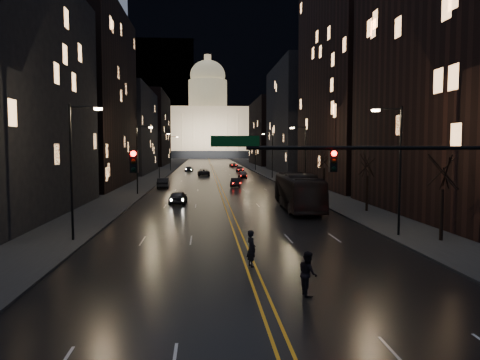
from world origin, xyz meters
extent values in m
plane|color=black|center=(0.00, 0.00, 0.00)|extent=(900.00, 900.00, 0.00)
cube|color=black|center=(0.00, 130.00, 0.01)|extent=(20.00, 320.00, 0.02)
cube|color=black|center=(-14.00, 130.00, 0.08)|extent=(8.00, 320.00, 0.16)
cube|color=black|center=(14.00, 130.00, 0.08)|extent=(8.00, 320.00, 0.16)
cube|color=orange|center=(0.00, 130.00, 0.03)|extent=(0.62, 320.00, 0.01)
cube|color=black|center=(-21.00, 54.00, 14.00)|extent=(12.00, 30.00, 28.00)
cube|color=black|center=(-21.00, 92.00, 10.00)|extent=(12.00, 34.00, 20.00)
cube|color=black|center=(-21.00, 140.00, 12.00)|extent=(12.00, 40.00, 24.00)
cube|color=black|center=(21.00, 20.00, 12.00)|extent=(12.00, 26.00, 24.00)
cube|color=black|center=(21.00, 50.00, 19.00)|extent=(12.00, 30.00, 38.00)
cube|color=black|center=(21.00, 92.00, 13.00)|extent=(12.00, 34.00, 26.00)
cube|color=black|center=(21.00, 140.00, 11.00)|extent=(12.00, 40.00, 22.00)
cube|color=black|center=(40.00, 380.00, 65.00)|extent=(520.00, 60.00, 130.00)
cube|color=black|center=(0.00, 250.00, 2.00)|extent=(90.00, 50.00, 4.00)
cube|color=#DDB680|center=(0.00, 250.00, 16.00)|extent=(80.00, 36.00, 24.00)
cylinder|color=#D1BD86|center=(0.00, 250.00, 36.00)|extent=(22.00, 22.00, 16.00)
ellipsoid|color=#D1BD86|center=(0.00, 250.00, 47.00)|extent=(20.00, 20.00, 17.00)
cylinder|color=#DDB680|center=(0.00, 250.00, 55.50)|extent=(4.00, 4.00, 6.00)
cylinder|color=black|center=(5.50, 0.00, 6.20)|extent=(12.00, 0.18, 0.18)
cube|color=black|center=(-5.50, 0.00, 5.60)|extent=(0.35, 0.30, 1.00)
cube|color=black|center=(3.50, 0.00, 5.60)|extent=(0.35, 0.30, 1.00)
sphere|color=#FF0705|center=(-5.50, -0.18, 5.95)|extent=(0.24, 0.24, 0.24)
sphere|color=#FF0705|center=(3.50, -0.18, 5.95)|extent=(0.24, 0.24, 0.24)
cube|color=#053F14|center=(-1.00, 0.00, 6.50)|extent=(2.20, 0.06, 0.50)
cylinder|color=black|center=(11.00, 10.00, 4.50)|extent=(0.16, 0.16, 9.00)
cylinder|color=black|center=(10.10, 10.00, 8.80)|extent=(1.80, 0.10, 0.10)
cube|color=#FCCB97|center=(9.20, 10.00, 8.70)|extent=(0.50, 0.25, 0.15)
cylinder|color=black|center=(-11.00, 10.00, 4.50)|extent=(0.16, 0.16, 9.00)
cylinder|color=black|center=(-10.10, 10.00, 8.80)|extent=(1.80, 0.10, 0.10)
cube|color=#FCCB97|center=(-9.20, 10.00, 8.70)|extent=(0.50, 0.25, 0.15)
cylinder|color=black|center=(11.00, 40.00, 4.50)|extent=(0.16, 0.16, 9.00)
cylinder|color=black|center=(10.10, 40.00, 8.80)|extent=(1.80, 0.10, 0.10)
cube|color=#FCCB97|center=(9.20, 40.00, 8.70)|extent=(0.50, 0.25, 0.15)
cylinder|color=black|center=(-11.00, 40.00, 4.50)|extent=(0.16, 0.16, 9.00)
cylinder|color=black|center=(-10.10, 40.00, 8.80)|extent=(1.80, 0.10, 0.10)
cube|color=#FCCB97|center=(-9.20, 40.00, 8.70)|extent=(0.50, 0.25, 0.15)
cylinder|color=black|center=(11.00, 70.00, 4.50)|extent=(0.16, 0.16, 9.00)
cylinder|color=black|center=(10.10, 70.00, 8.80)|extent=(1.80, 0.10, 0.10)
cube|color=#FCCB97|center=(9.20, 70.00, 8.70)|extent=(0.50, 0.25, 0.15)
cylinder|color=black|center=(-11.00, 70.00, 4.50)|extent=(0.16, 0.16, 9.00)
cylinder|color=black|center=(-10.10, 70.00, 8.80)|extent=(1.80, 0.10, 0.10)
cube|color=#FCCB97|center=(-9.20, 70.00, 8.70)|extent=(0.50, 0.25, 0.15)
cylinder|color=black|center=(11.00, 100.00, 4.50)|extent=(0.16, 0.16, 9.00)
cylinder|color=black|center=(10.10, 100.00, 8.80)|extent=(1.80, 0.10, 0.10)
cube|color=#FCCB97|center=(9.20, 100.00, 8.70)|extent=(0.50, 0.25, 0.15)
cylinder|color=black|center=(-11.00, 100.00, 4.50)|extent=(0.16, 0.16, 9.00)
cylinder|color=black|center=(-10.10, 100.00, 8.80)|extent=(1.80, 0.10, 0.10)
cube|color=#FCCB97|center=(-9.20, 100.00, 8.70)|extent=(0.50, 0.25, 0.15)
cylinder|color=black|center=(13.00, 8.00, 1.75)|extent=(0.24, 0.24, 3.50)
cylinder|color=black|center=(13.00, 22.00, 1.75)|extent=(0.24, 0.24, 3.50)
cylinder|color=black|center=(13.00, 38.00, 1.75)|extent=(0.24, 0.24, 3.50)
imported|color=black|center=(6.91, 24.44, 1.80)|extent=(3.35, 12.97, 3.59)
imported|color=black|center=(-5.24, 29.88, 0.75)|extent=(2.02, 4.49, 1.50)
imported|color=black|center=(-8.50, 49.31, 0.79)|extent=(1.83, 4.84, 1.57)
imported|color=black|center=(-2.50, 79.77, 0.73)|extent=(2.76, 5.42, 1.47)
imported|color=black|center=(-6.16, 95.51, 0.64)|extent=(2.13, 4.57, 1.29)
imported|color=black|center=(2.50, 51.12, 0.70)|extent=(2.02, 4.38, 1.39)
imported|color=black|center=(5.10, 69.38, 0.79)|extent=(2.32, 4.79, 1.58)
imported|color=black|center=(6.41, 93.33, 0.69)|extent=(2.05, 4.79, 1.38)
imported|color=black|center=(6.63, 120.73, 0.62)|extent=(2.63, 4.72, 1.25)
imported|color=black|center=(0.03, 2.82, 0.97)|extent=(0.66, 0.82, 1.94)
imported|color=black|center=(1.94, -2.00, 0.94)|extent=(0.57, 0.95, 1.88)
camera|label=1|loc=(-2.40, -21.03, 6.26)|focal=35.00mm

